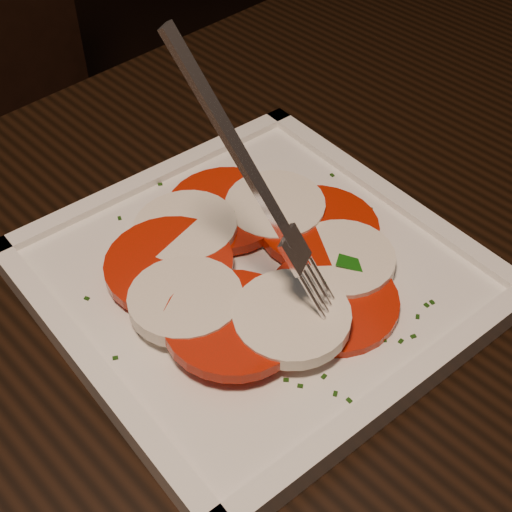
{
  "coord_description": "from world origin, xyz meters",
  "views": [
    {
      "loc": [
        0.02,
        -0.46,
        1.13
      ],
      "look_at": [
        0.24,
        -0.19,
        0.78
      ],
      "focal_mm": 50.0,
      "sensor_mm": 36.0,
      "label": 1
    }
  ],
  "objects": [
    {
      "name": "table",
      "position": [
        0.28,
        -0.26,
        0.65
      ],
      "size": [
        1.28,
        0.92,
        0.75
      ],
      "rotation": [
        0.0,
        0.0,
        0.1
      ],
      "color": "black",
      "rests_on": "ground"
    },
    {
      "name": "plate",
      "position": [
        0.24,
        -0.19,
        0.76
      ],
      "size": [
        0.28,
        0.28,
        0.01
      ],
      "primitive_type": "cube",
      "rotation": [
        0.0,
        0.0,
        0.02
      ],
      "color": "white",
      "rests_on": "table"
    },
    {
      "name": "fork",
      "position": [
        0.21,
        -0.2,
        0.87
      ],
      "size": [
        0.09,
        0.11,
        0.17
      ],
      "primitive_type": null,
      "rotation": [
        0.0,
        0.0,
        0.52
      ],
      "color": "white",
      "rests_on": "caprese_salad"
    },
    {
      "name": "caprese_salad",
      "position": [
        0.24,
        -0.19,
        0.77
      ],
      "size": [
        0.23,
        0.25,
        0.02
      ],
      "color": "#BA1404",
      "rests_on": "plate"
    }
  ]
}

